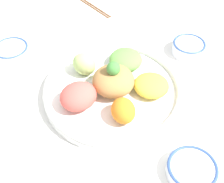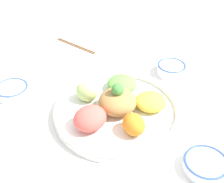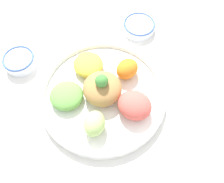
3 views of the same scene
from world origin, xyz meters
The scene contains 4 objects.
ground_plane centered at (0.00, 0.00, 0.00)m, with size 2.40×2.40×0.00m, color white.
salad_platter centered at (-0.03, 0.00, 0.03)m, with size 0.38×0.38×0.12m.
sauce_bowl_red centered at (0.01, 0.29, 0.02)m, with size 0.11×0.11×0.03m.
rice_bowl_blue centered at (-0.32, 0.03, 0.02)m, with size 0.10×0.10×0.04m.
Camera 3 is at (0.08, -0.27, 0.61)m, focal length 35.00 mm.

